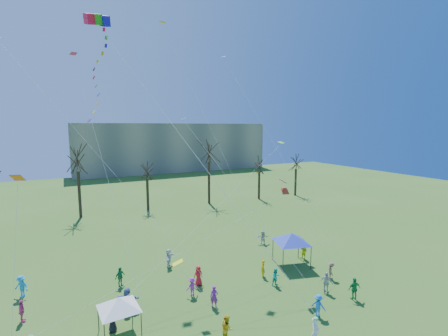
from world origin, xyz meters
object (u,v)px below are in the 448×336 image
distant_building (173,147)px  canopy_tent_blue (292,238)px  canopy_tent_white (119,303)px  hero_kite_flyer (315,333)px  big_box_kite (102,77)px

distant_building → canopy_tent_blue: distant_building is taller
canopy_tent_blue → canopy_tent_white: bearing=-169.1°
hero_kite_flyer → canopy_tent_blue: size_ratio=0.46×
big_box_kite → canopy_tent_blue: bearing=-0.2°
canopy_tent_blue → big_box_kite: bearing=179.8°
big_box_kite → canopy_tent_white: big_box_kite is taller
canopy_tent_white → canopy_tent_blue: size_ratio=0.83×
distant_building → canopy_tent_blue: size_ratio=14.02×
canopy_tent_white → canopy_tent_blue: 17.68m
distant_building → canopy_tent_blue: 74.31m
big_box_kite → canopy_tent_white: (-0.05, -3.39, -15.25)m
big_box_kite → canopy_tent_white: size_ratio=6.99×
big_box_kite → canopy_tent_blue: size_ratio=5.82×
distant_building → canopy_tent_blue: (-11.15, -73.33, -4.67)m
big_box_kite → hero_kite_flyer: bearing=-43.5°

